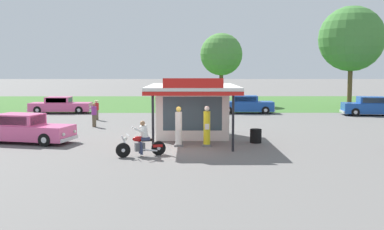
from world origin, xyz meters
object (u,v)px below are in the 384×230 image
(parked_car_back_row_right, at_px, (246,105))
(motorcycle_with_rider, at_px, (142,142))
(gas_pump_nearside, at_px, (179,128))
(featured_classic_sedan, at_px, (22,130))
(bystander_chatting_near_pumps, at_px, (94,114))
(spare_tire_stack, at_px, (256,136))
(bystander_admiring_sedan, at_px, (97,110))
(parked_car_back_row_left, at_px, (375,107))
(parked_car_back_row_far_left, at_px, (61,106))
(gas_pump_offside, at_px, (207,128))

(parked_car_back_row_right, bearing_deg, motorcycle_with_rider, -109.84)
(gas_pump_nearside, bearing_deg, motorcycle_with_rider, -121.13)
(featured_classic_sedan, bearing_deg, motorcycle_with_rider, -29.82)
(bystander_chatting_near_pumps, height_order, spare_tire_stack, bystander_chatting_near_pumps)
(parked_car_back_row_right, height_order, bystander_admiring_sedan, parked_car_back_row_right)
(gas_pump_nearside, height_order, featured_classic_sedan, gas_pump_nearside)
(featured_classic_sedan, distance_m, bystander_chatting_near_pumps, 6.82)
(parked_car_back_row_left, relative_size, parked_car_back_row_far_left, 1.03)
(gas_pump_nearside, relative_size, featured_classic_sedan, 0.35)
(gas_pump_offside, xyz_separation_m, spare_tire_stack, (2.59, 1.03, -0.56))
(parked_car_back_row_left, xyz_separation_m, parked_car_back_row_far_left, (-26.56, 2.24, -0.06))
(parked_car_back_row_far_left, height_order, parked_car_back_row_right, parked_car_back_row_right)
(gas_pump_offside, distance_m, parked_car_back_row_left, 20.74)
(parked_car_back_row_right, bearing_deg, gas_pump_offside, -103.53)
(parked_car_back_row_left, distance_m, bystander_chatting_near_pumps, 22.84)
(featured_classic_sedan, bearing_deg, spare_tire_stack, -0.87)
(spare_tire_stack, bearing_deg, featured_classic_sedan, 179.13)
(gas_pump_nearside, bearing_deg, gas_pump_offside, 0.00)
(gas_pump_nearside, height_order, bystander_chatting_near_pumps, gas_pump_nearside)
(parked_car_back_row_left, xyz_separation_m, bystander_admiring_sedan, (-22.31, -3.23, 0.07))
(gas_pump_nearside, bearing_deg, parked_car_back_row_left, 43.10)
(parked_car_back_row_left, bearing_deg, gas_pump_offside, -134.26)
(bystander_admiring_sedan, height_order, bystander_chatting_near_pumps, bystander_chatting_near_pumps)
(gas_pump_offside, xyz_separation_m, parked_car_back_row_right, (4.07, 16.90, -0.21))
(parked_car_back_row_left, relative_size, spare_tire_stack, 7.77)
(bystander_admiring_sedan, xyz_separation_m, spare_tire_stack, (10.42, -10.59, -0.43))
(gas_pump_offside, bearing_deg, bystander_chatting_near_pumps, 133.40)
(motorcycle_with_rider, relative_size, bystander_chatting_near_pumps, 1.35)
(bystander_admiring_sedan, distance_m, bystander_chatting_near_pumps, 4.08)
(gas_pump_nearside, relative_size, gas_pump_offside, 0.99)
(gas_pump_nearside, height_order, bystander_admiring_sedan, gas_pump_nearside)
(parked_car_back_row_right, relative_size, bystander_admiring_sedan, 3.30)
(featured_classic_sedan, bearing_deg, gas_pump_offside, -7.23)
(gas_pump_offside, xyz_separation_m, featured_classic_sedan, (-9.61, 1.22, -0.24))
(motorcycle_with_rider, relative_size, parked_car_back_row_right, 0.44)
(featured_classic_sedan, distance_m, parked_car_back_row_far_left, 16.06)
(featured_classic_sedan, bearing_deg, parked_car_back_row_left, 29.52)
(parked_car_back_row_left, bearing_deg, bystander_admiring_sedan, -171.76)
(featured_classic_sedan, xyz_separation_m, parked_car_back_row_far_left, (-2.47, 15.87, -0.04))
(bystander_admiring_sedan, xyz_separation_m, bystander_chatting_near_pumps, (0.65, -4.03, 0.05))
(featured_classic_sedan, distance_m, parked_car_back_row_right, 20.81)
(gas_pump_offside, xyz_separation_m, parked_car_back_row_left, (14.48, 14.85, -0.21))
(spare_tire_stack, bearing_deg, parked_car_back_row_far_left, 132.42)
(featured_classic_sedan, height_order, bystander_admiring_sedan, featured_classic_sedan)
(spare_tire_stack, bearing_deg, bystander_chatting_near_pumps, 146.14)
(parked_car_back_row_right, bearing_deg, featured_classic_sedan, -131.10)
(gas_pump_offside, distance_m, spare_tire_stack, 2.85)
(featured_classic_sedan, xyz_separation_m, parked_car_back_row_right, (13.68, 15.68, 0.03))
(bystander_admiring_sedan, relative_size, bystander_chatting_near_pumps, 0.94)
(parked_car_back_row_right, xyz_separation_m, bystander_chatting_near_pumps, (-11.24, -9.31, 0.12))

